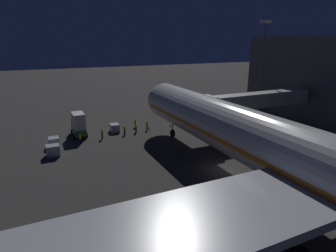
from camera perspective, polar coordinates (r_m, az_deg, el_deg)
name	(u,v)px	position (r m, az deg, el deg)	size (l,w,h in m)	color
ground_plane	(224,170)	(37.96, 11.09, -8.66)	(320.00, 320.00, 0.00)	#383533
airliner_at_gate	(316,167)	(27.51, 27.59, -7.28)	(51.91, 68.91, 20.13)	silver
jet_bridge	(247,101)	(52.54, 15.55, 4.84)	(24.42, 3.40, 7.38)	#9E9E99
apron_floodlight_mast	(262,62)	(67.86, 18.38, 12.09)	(2.90, 0.50, 20.35)	#59595E
catering_truck	(78,124)	(52.29, -17.49, 0.34)	(2.36, 4.83, 4.17)	#287038
baggage_container_near_belt	(54,142)	(48.37, -21.88, -3.02)	(1.56, 1.85, 1.52)	#B7BABF
baggage_container_mid_row	(53,150)	(44.68, -22.03, -4.56)	(1.83, 1.63, 1.60)	#B7BABF
baggage_container_spare	(115,128)	(53.42, -10.64, -0.34)	(1.52, 1.88, 1.42)	#B7BABF
ground_crew_near_nose_gear	(102,133)	(49.89, -13.07, -1.30)	(0.40, 0.40, 1.88)	black
ground_crew_by_belt_loader	(125,129)	(51.26, -8.69, -0.67)	(0.40, 0.40, 1.73)	black
ground_crew_marshaller_fwd	(147,124)	(53.75, -4.24, 0.38)	(0.40, 0.40, 1.87)	black
ground_crew_under_port_wing	(135,122)	(55.49, -6.58, 0.74)	(0.40, 0.40, 1.73)	black
ground_crew_by_tug	(136,127)	(52.42, -6.44, -0.20)	(0.40, 0.40, 1.73)	black
ground_crew_walking_aft	(80,138)	(48.15, -17.17, -2.32)	(0.40, 0.40, 1.82)	black
traffic_cone_nose_port	(170,125)	(55.48, 0.45, 0.12)	(0.36, 0.36, 0.55)	orange
traffic_cone_nose_starboard	(149,128)	(53.80, -3.77, -0.44)	(0.36, 0.36, 0.55)	orange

